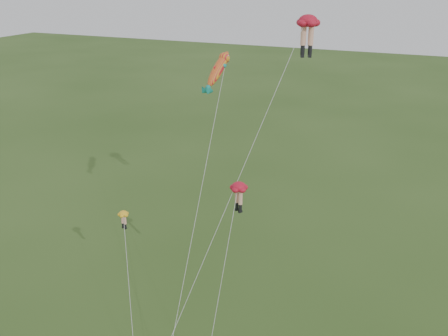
% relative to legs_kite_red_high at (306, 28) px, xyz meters
% --- Properties ---
extents(legs_kite_red_high, '(6.97, 14.87, 22.71)m').
position_rel_legs_kite_red_high_xyz_m(legs_kite_red_high, '(0.00, 0.00, 0.00)').
color(legs_kite_red_high, red).
rests_on(legs_kite_red_high, ground).
extents(legs_kite_red_mid, '(1.77, 7.65, 12.23)m').
position_rel_legs_kite_red_high_xyz_m(legs_kite_red_mid, '(-2.42, -6.52, -10.32)').
color(legs_kite_red_mid, red).
rests_on(legs_kite_red_mid, ground).
extents(legs_kite_yellow, '(5.61, 7.69, 8.09)m').
position_rel_legs_kite_red_high_xyz_m(legs_kite_yellow, '(-11.86, -6.63, -14.50)').
color(legs_kite_yellow, yellow).
rests_on(legs_kite_yellow, ground).
extents(fish_kite, '(2.66, 14.73, 20.00)m').
position_rel_legs_kite_red_high_xyz_m(fish_kite, '(-6.58, -0.36, -3.43)').
color(fish_kite, orange).
rests_on(fish_kite, ground).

